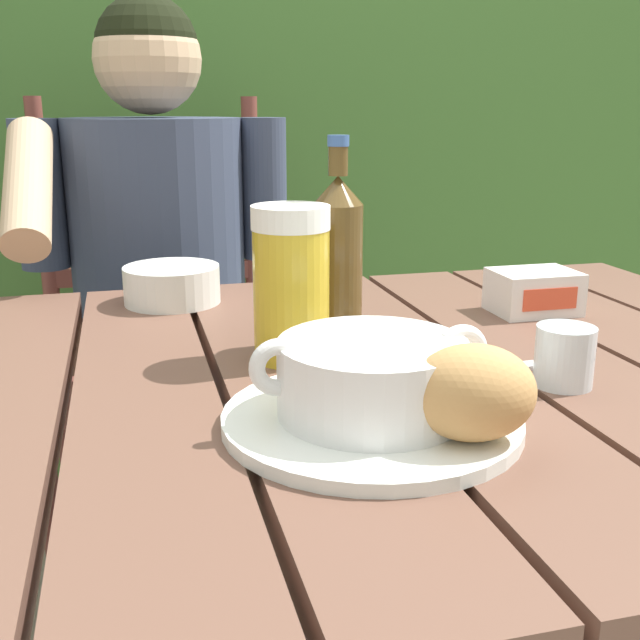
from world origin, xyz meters
name	(u,v)px	position (x,y,z in m)	size (l,w,h in m)	color
dining_table	(291,458)	(0.00, 0.00, 0.67)	(1.33, 0.86, 0.76)	brown
hedge_backdrop	(210,159)	(0.10, 1.51, 0.88)	(3.55, 0.89, 1.86)	#3D672C
chair_near_diner	(162,360)	(-0.10, 0.87, 0.50)	(0.49, 0.43, 1.05)	brown
person_eating	(160,282)	(-0.10, 0.67, 0.72)	(0.48, 0.47, 1.22)	#363F56
serving_plate	(371,419)	(0.04, -0.15, 0.77)	(0.26, 0.26, 0.01)	white
soup_bowl	(372,375)	(0.04, -0.15, 0.81)	(0.21, 0.16, 0.07)	white
bread_roll	(473,392)	(0.10, -0.22, 0.81)	(0.12, 0.10, 0.08)	tan
beer_glass	(291,284)	(0.01, 0.05, 0.85)	(0.08, 0.08, 0.17)	gold
beer_bottle	(338,259)	(0.08, 0.08, 0.86)	(0.06, 0.06, 0.24)	#513B1A
water_glass_small	(564,356)	(0.26, -0.10, 0.79)	(0.06, 0.06, 0.06)	silver
butter_tub	(534,292)	(0.37, 0.16, 0.79)	(0.11, 0.08, 0.06)	white
table_knife	(461,372)	(0.17, -0.05, 0.77)	(0.17, 0.03, 0.01)	silver
diner_bowl	(172,284)	(-0.10, 0.33, 0.79)	(0.13, 0.13, 0.05)	white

